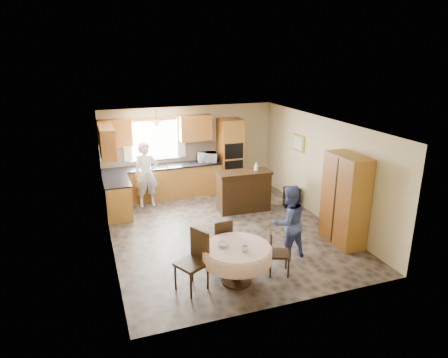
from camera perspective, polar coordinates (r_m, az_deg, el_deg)
The scene contains 36 objects.
floor at distance 9.32m, azimuth -0.00°, elevation -7.41°, with size 5.00×6.00×0.01m, color brown.
ceiling at distance 8.56m, azimuth -0.00°, elevation 7.91°, with size 5.00×6.00×0.01m, color white.
wall_back at distance 11.62m, azimuth -4.97°, elevation 4.22°, with size 5.00×0.02×2.50m, color tan.
wall_front at distance 6.31m, azimuth 9.24°, elevation -8.01°, with size 5.00×0.02×2.50m, color tan.
wall_left at distance 8.40m, azimuth -16.29°, elevation -1.83°, with size 0.02×6.00×2.50m, color tan.
wall_right at distance 9.94m, azimuth 13.71°, elevation 1.41°, with size 0.02×6.00×2.50m, color tan.
window at distance 11.33m, azimuth -9.91°, elevation 5.48°, with size 1.40×0.03×1.10m, color white.
curtain_left at distance 11.17m, azimuth -13.68°, elevation 5.33°, with size 0.22×0.02×1.15m, color white.
curtain_right at distance 11.41m, azimuth -6.15°, elevation 5.99°, with size 0.22×0.02×1.15m, color white.
base_cab_back at distance 11.39m, azimuth -8.61°, elevation -0.45°, with size 3.30×0.60×0.88m, color gold.
counter_back at distance 11.25m, azimuth -8.72°, elevation 1.78°, with size 3.30×0.64×0.04m, color black.
base_cab_left at distance 10.38m, azimuth -14.95°, elevation -2.69°, with size 0.60×1.20×0.88m, color gold.
counter_left at distance 10.24m, azimuth -15.16°, elevation -0.28°, with size 0.64×1.20×0.04m, color black.
backsplash at distance 11.46m, azimuth -9.07°, elevation 3.50°, with size 3.30×0.02×0.55m, color tan.
wall_cab_left at distance 11.00m, azimuth -15.28°, elevation 6.40°, with size 0.85×0.33×0.72m, color #B9632E.
wall_cab_right at distance 11.37m, azimuth -4.11°, elevation 7.34°, with size 0.90×0.33×0.72m, color #B9632E.
wall_cab_side at distance 9.97m, azimuth -16.40°, elevation 5.16°, with size 0.33×1.20×0.72m, color #B9632E.
oven_tower at distance 11.72m, azimuth 0.90°, elevation 3.44°, with size 0.66×0.62×2.12m, color gold.
oven_upper at distance 11.39m, azimuth 1.45°, elevation 4.00°, with size 0.56×0.01×0.45m, color black.
oven_lower at distance 11.52m, azimuth 1.44°, elevation 1.58°, with size 0.56×0.01×0.45m, color black.
pendant at distance 10.76m, azimuth -9.61°, elevation 7.67°, with size 0.36×0.36×0.18m, color beige.
sideboard at distance 10.31m, azimuth 2.83°, elevation -1.91°, with size 1.38×0.57×0.99m, color #35210E.
space_heater at distance 10.76m, azimuth 9.61°, elevation -2.55°, with size 0.39×0.27×0.54m, color black.
cupboard at distance 8.80m, azimuth 16.88°, elevation -2.87°, with size 0.51×1.03×1.96m, color gold.
dining_table at distance 7.17m, azimuth 1.84°, elevation -10.74°, with size 1.24×1.24×0.70m.
chair_left at distance 7.01m, azimuth -4.18°, elevation -11.09°, with size 0.62×0.62×1.07m.
chair_back at distance 7.82m, azimuth -0.36°, elevation -8.54°, with size 0.43×0.43×0.91m.
chair_right at distance 7.52m, azimuth 7.32°, elevation -9.99°, with size 0.49×0.49×0.88m.
framed_picture at distance 10.71m, azimuth 10.61°, elevation 5.07°, with size 0.06×0.52×0.43m.
microwave at distance 11.46m, azimuth -2.44°, elevation 3.11°, with size 0.52×0.35×0.29m, color silver.
person_sink at distance 10.71m, azimuth -11.04°, elevation 0.62°, with size 0.63×0.42×1.73m, color silver.
person_dining at distance 8.02m, azimuth 9.21°, elevation -6.13°, with size 0.73×0.57×1.50m, color #39447D.
bowl_sideboard at distance 9.99m, azimuth 0.52°, elevation 0.62°, with size 0.22×0.22×0.05m, color #B2B2B2.
bottle_sideboard at distance 10.24m, azimuth 4.60°, elevation 1.61°, with size 0.10×0.10×0.27m, color silver.
cup_table at distance 6.94m, azimuth 3.01°, elevation -9.89°, with size 0.12×0.12×0.10m, color #B2B2B2.
bowl_table at distance 7.10m, azimuth -0.13°, elevation -9.34°, with size 0.20×0.20×0.06m, color #B2B2B2.
Camera 1 is at (-2.82, -7.94, 3.98)m, focal length 32.00 mm.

